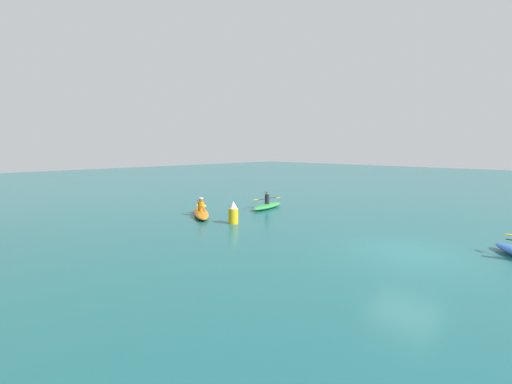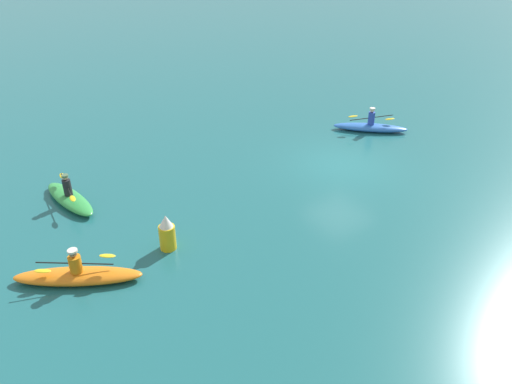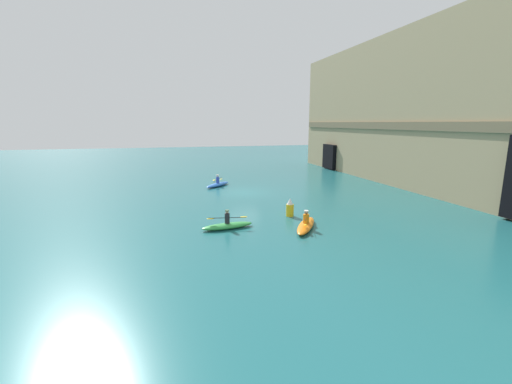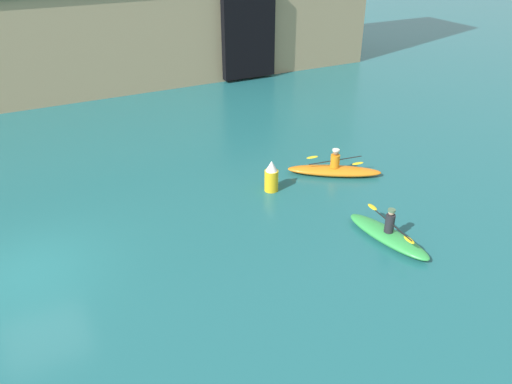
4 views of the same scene
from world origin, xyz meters
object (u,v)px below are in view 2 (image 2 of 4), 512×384
at_px(kayak_green, 70,198).
at_px(kayak_blue, 370,127).
at_px(kayak_orange, 78,275).
at_px(marker_buoy, 167,233).

relative_size(kayak_green, kayak_blue, 1.06).
distance_m(kayak_orange, marker_buoy, 2.78).
height_order(kayak_green, kayak_blue, kayak_blue).
bearing_deg(kayak_blue, kayak_orange, -124.38).
bearing_deg(kayak_green, kayak_blue, 75.10).
xyz_separation_m(kayak_orange, marker_buoy, (-2.76, 0.02, 0.34)).
relative_size(kayak_green, marker_buoy, 2.66).
distance_m(kayak_orange, kayak_blue, 14.97).
bearing_deg(kayak_blue, kayak_green, -142.00).
bearing_deg(kayak_blue, marker_buoy, -121.68).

